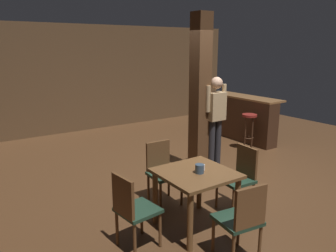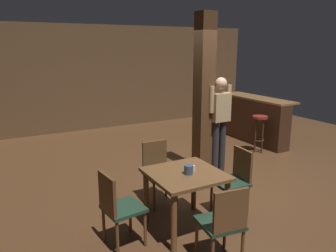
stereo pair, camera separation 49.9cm
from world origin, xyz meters
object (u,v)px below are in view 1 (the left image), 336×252
salt_shaker (204,167)px  bar_stool_near (249,124)px  chair_north (162,169)px  chair_west (132,208)px  dining_table (196,182)px  napkin_cup (199,169)px  standing_person (215,117)px  chair_south (242,218)px  bar_counter (240,117)px  chair_east (240,175)px

salt_shaker → bar_stool_near: (2.89, 1.88, -0.20)m
chair_north → bar_stool_near: size_ratio=1.12×
chair_west → chair_north: 1.19m
dining_table → salt_shaker: (0.11, -0.01, 0.18)m
dining_table → napkin_cup: (0.01, -0.06, 0.19)m
chair_west → napkin_cup: chair_west is taller
chair_west → standing_person: bearing=28.9°
chair_west → napkin_cup: (0.88, -0.08, 0.29)m
napkin_cup → bar_stool_near: 3.56m
chair_north → napkin_cup: chair_north is taller
napkin_cup → salt_shaker: 0.11m
salt_shaker → bar_stool_near: size_ratio=0.10×
chair_north → standing_person: 1.66m
chair_south → napkin_cup: (0.04, 0.76, 0.29)m
chair_north → dining_table: bearing=-92.3°
bar_counter → bar_stool_near: (-0.46, -0.71, 0.04)m
chair_east → bar_counter: 3.68m
chair_south → chair_north: same height
bar_counter → dining_table: bearing=-143.3°
dining_table → chair_east: 0.81m
chair_north → bar_counter: (3.42, 1.77, 0.04)m
chair_south → napkin_cup: size_ratio=8.09×
salt_shaker → standing_person: size_ratio=0.04×
bar_stool_near → dining_table: bearing=-148.0°
dining_table → napkin_cup: napkin_cup is taller
standing_person → bar_counter: size_ratio=0.86×
dining_table → standing_person: size_ratio=0.50×
chair_west → bar_stool_near: size_ratio=1.12×
chair_east → bar_stool_near: chair_east is taller
dining_table → chair_north: (0.03, 0.81, -0.10)m
chair_west → salt_shaker: chair_west is taller
dining_table → salt_shaker: 0.21m
dining_table → chair_north: size_ratio=0.97×
napkin_cup → standing_person: standing_person is taller
chair_west → napkin_cup: 0.93m
chair_north → bar_stool_near: (2.96, 1.06, 0.08)m
napkin_cup → bar_stool_near: bearing=32.8°
chair_south → bar_counter: bar_counter is taller
chair_north → bar_counter: bar_counter is taller
napkin_cup → chair_north: bearing=88.5°
chair_east → standing_person: (0.72, 1.32, 0.50)m
standing_person → chair_south: bearing=-125.8°
dining_table → standing_person: (1.53, 1.35, 0.40)m
dining_table → standing_person: standing_person is taller
chair_south → napkin_cup: 0.81m
napkin_cup → bar_counter: bearing=37.4°
chair_east → bar_stool_near: 2.86m
salt_shaker → napkin_cup: bearing=-156.9°
chair_east → bar_counter: size_ratio=0.44×
dining_table → chair_west: 0.88m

